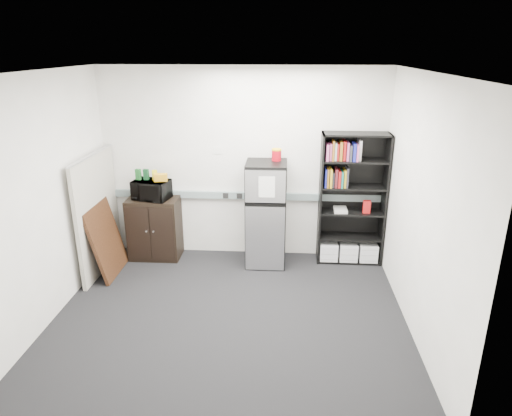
# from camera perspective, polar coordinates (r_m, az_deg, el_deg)

# --- Properties ---
(floor) EXTENTS (4.00, 4.00, 0.00)m
(floor) POSITION_cam_1_polar(r_m,az_deg,el_deg) (5.40, -3.29, -13.30)
(floor) COLOR black
(floor) RESTS_ON ground
(wall_back) EXTENTS (4.00, 0.02, 2.70)m
(wall_back) POSITION_cam_1_polar(r_m,az_deg,el_deg) (6.47, -1.64, 5.45)
(wall_back) COLOR silver
(wall_back) RESTS_ON floor
(wall_right) EXTENTS (0.02, 3.50, 2.70)m
(wall_right) POSITION_cam_1_polar(r_m,az_deg,el_deg) (4.97, 19.93, -0.19)
(wall_right) COLOR silver
(wall_right) RESTS_ON floor
(wall_left) EXTENTS (0.02, 3.50, 2.70)m
(wall_left) POSITION_cam_1_polar(r_m,az_deg,el_deg) (5.43, -25.01, 0.78)
(wall_left) COLOR silver
(wall_left) RESTS_ON floor
(ceiling) EXTENTS (4.00, 3.50, 0.02)m
(ceiling) POSITION_cam_1_polar(r_m,az_deg,el_deg) (4.54, -3.98, 16.62)
(ceiling) COLOR white
(ceiling) RESTS_ON wall_back
(electrical_raceway) EXTENTS (3.92, 0.05, 0.10)m
(electrical_raceway) POSITION_cam_1_polar(r_m,az_deg,el_deg) (6.57, -1.62, 1.58)
(electrical_raceway) COLOR gray
(electrical_raceway) RESTS_ON wall_back
(wall_note) EXTENTS (0.14, 0.00, 0.10)m
(wall_note) POSITION_cam_1_polar(r_m,az_deg,el_deg) (6.46, -4.77, 7.19)
(wall_note) COLOR white
(wall_note) RESTS_ON wall_back
(bookshelf) EXTENTS (0.90, 0.34, 1.85)m
(bookshelf) POSITION_cam_1_polar(r_m,az_deg,el_deg) (6.46, 11.88, 0.94)
(bookshelf) COLOR black
(bookshelf) RESTS_ON floor
(cubicle_partition) EXTENTS (0.06, 1.30, 1.62)m
(cubicle_partition) POSITION_cam_1_polar(r_m,az_deg,el_deg) (6.47, -19.17, -0.65)
(cubicle_partition) COLOR #A09B8E
(cubicle_partition) RESTS_ON floor
(cabinet) EXTENTS (0.72, 0.48, 0.90)m
(cabinet) POSITION_cam_1_polar(r_m,az_deg,el_deg) (6.76, -12.54, -2.45)
(cabinet) COLOR black
(cabinet) RESTS_ON floor
(microwave) EXTENTS (0.55, 0.43, 0.27)m
(microwave) POSITION_cam_1_polar(r_m,az_deg,el_deg) (6.55, -12.95, 2.24)
(microwave) COLOR black
(microwave) RESTS_ON cabinet
(snack_box_a) EXTENTS (0.08, 0.07, 0.15)m
(snack_box_a) POSITION_cam_1_polar(r_m,az_deg,el_deg) (6.58, -14.50, 4.09)
(snack_box_a) COLOR #1A5B23
(snack_box_a) RESTS_ON microwave
(snack_box_b) EXTENTS (0.07, 0.05, 0.15)m
(snack_box_b) POSITION_cam_1_polar(r_m,az_deg,el_deg) (6.55, -13.57, 4.09)
(snack_box_b) COLOR #0D3A1B
(snack_box_b) RESTS_ON microwave
(snack_box_c) EXTENTS (0.08, 0.07, 0.14)m
(snack_box_c) POSITION_cam_1_polar(r_m,az_deg,el_deg) (6.51, -12.55, 4.05)
(snack_box_c) COLOR gold
(snack_box_c) RESTS_ON microwave
(snack_bag) EXTENTS (0.19, 0.13, 0.10)m
(snack_bag) POSITION_cam_1_polar(r_m,az_deg,el_deg) (6.44, -11.83, 3.75)
(snack_bag) COLOR orange
(snack_bag) RESTS_ON microwave
(refrigerator) EXTENTS (0.55, 0.58, 1.47)m
(refrigerator) POSITION_cam_1_polar(r_m,az_deg,el_deg) (6.32, 1.26, -0.77)
(refrigerator) COLOR black
(refrigerator) RESTS_ON floor
(coffee_can) EXTENTS (0.13, 0.13, 0.18)m
(coffee_can) POSITION_cam_1_polar(r_m,az_deg,el_deg) (6.20, 2.58, 6.77)
(coffee_can) COLOR #AC0714
(coffee_can) RESTS_ON refrigerator
(framed_poster) EXTENTS (0.27, 0.77, 0.97)m
(framed_poster) POSITION_cam_1_polar(r_m,az_deg,el_deg) (6.43, -18.19, -3.74)
(framed_poster) COLOR black
(framed_poster) RESTS_ON floor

